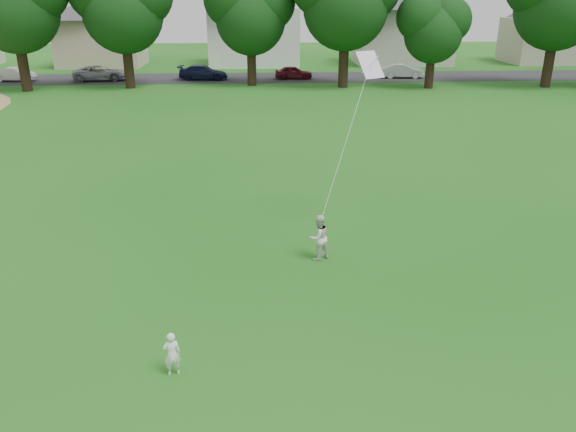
{
  "coord_description": "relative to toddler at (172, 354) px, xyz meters",
  "views": [
    {
      "loc": [
        -0.04,
        -10.56,
        7.34
      ],
      "look_at": [
        0.7,
        2.0,
        2.3
      ],
      "focal_mm": 35.0,
      "sensor_mm": 36.0,
      "label": 1
    }
  ],
  "objects": [
    {
      "name": "ground",
      "position": [
        1.84,
        0.9,
        -0.5
      ],
      "size": [
        160.0,
        160.0,
        0.0
      ],
      "primitive_type": "plane",
      "color": "#155313",
      "rests_on": "ground"
    },
    {
      "name": "street",
      "position": [
        1.84,
        42.9,
        -0.49
      ],
      "size": [
        90.0,
        7.0,
        0.01
      ],
      "primitive_type": "cube",
      "color": "#2D2D30",
      "rests_on": "ground"
    },
    {
      "name": "toddler",
      "position": [
        0.0,
        0.0,
        0.0
      ],
      "size": [
        0.41,
        0.32,
        0.99
      ],
      "primitive_type": "imported",
      "rotation": [
        0.0,
        0.0,
        3.4
      ],
      "color": "white",
      "rests_on": "ground"
    },
    {
      "name": "older_boy",
      "position": [
        3.56,
        5.19,
        0.19
      ],
      "size": [
        0.85,
        0.8,
        1.38
      ],
      "primitive_type": "imported",
      "rotation": [
        0.0,
        0.0,
        3.7
      ],
      "color": "silver",
      "rests_on": "ground"
    },
    {
      "name": "kite",
      "position": [
        4.45,
        6.46,
        2.64
      ],
      "size": [
        1.44,
        1.75,
        5.29
      ],
      "color": "white",
      "rests_on": "ground"
    },
    {
      "name": "tree_row",
      "position": [
        4.91,
        36.68,
        6.12
      ],
      "size": [
        83.39,
        8.97,
        11.1
      ],
      "color": "black",
      "rests_on": "ground"
    },
    {
      "name": "parked_cars",
      "position": [
        -6.51,
        41.9,
        0.13
      ],
      "size": [
        46.7,
        2.58,
        1.28
      ],
      "color": "black",
      "rests_on": "ground"
    },
    {
      "name": "house_row",
      "position": [
        1.03,
        52.9,
        4.63
      ],
      "size": [
        76.06,
        14.14,
        10.59
      ],
      "color": "beige",
      "rests_on": "ground"
    }
  ]
}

